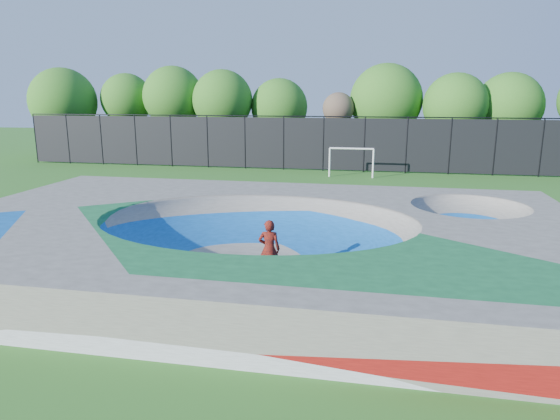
{
  "coord_description": "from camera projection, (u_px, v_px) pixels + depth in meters",
  "views": [
    {
      "loc": [
        3.95,
        -16.01,
        5.62
      ],
      "look_at": [
        0.24,
        3.0,
        1.1
      ],
      "focal_mm": 32.0,
      "sensor_mm": 36.0,
      "label": 1
    }
  ],
  "objects": [
    {
      "name": "skateboard",
      "position": [
        269.0,
        277.0,
        15.64
      ],
      "size": [
        0.81,
        0.39,
        0.05
      ],
      "primitive_type": "cube",
      "rotation": [
        0.0,
        0.0,
        0.23
      ],
      "color": "black",
      "rests_on": "ground"
    },
    {
      "name": "skater",
      "position": [
        269.0,
        249.0,
        15.44
      ],
      "size": [
        0.72,
        0.51,
        1.87
      ],
      "primitive_type": "imported",
      "rotation": [
        0.0,
        0.0,
        3.25
      ],
      "color": "#AF1F0E",
      "rests_on": "ground"
    },
    {
      "name": "soccer_goal",
      "position": [
        351.0,
        157.0,
        34.11
      ],
      "size": [
        3.09,
        0.12,
        2.04
      ],
      "color": "white",
      "rests_on": "ground"
    },
    {
      "name": "skate_deck",
      "position": [
        257.0,
        239.0,
        17.15
      ],
      "size": [
        22.0,
        14.0,
        1.5
      ],
      "primitive_type": "cube",
      "color": "gray",
      "rests_on": "ground"
    },
    {
      "name": "ground",
      "position": [
        257.0,
        260.0,
        17.32
      ],
      "size": [
        120.0,
        120.0,
        0.0
      ],
      "primitive_type": "plane",
      "color": "#27631B",
      "rests_on": "ground"
    },
    {
      "name": "treeline",
      "position": [
        322.0,
        102.0,
        41.31
      ],
      "size": [
        53.33,
        8.17,
        8.09
      ],
      "color": "#472D23",
      "rests_on": "ground"
    },
    {
      "name": "fence",
      "position": [
        323.0,
        143.0,
        36.91
      ],
      "size": [
        48.09,
        0.09,
        4.04
      ],
      "color": "black",
      "rests_on": "ground"
    }
  ]
}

